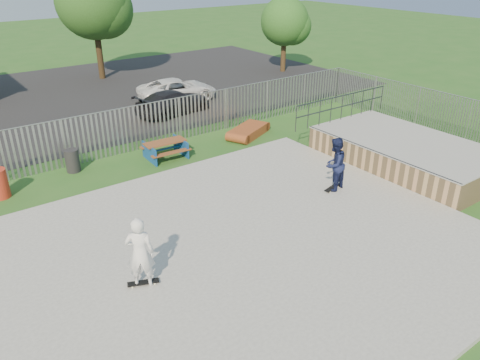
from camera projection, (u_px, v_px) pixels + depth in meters
ground at (228, 256)px, 13.36m from camera, size 120.00×120.00×0.00m
concrete_slab at (227, 254)px, 13.32m from camera, size 15.00×12.00×0.15m
quarter_pipe at (405, 152)px, 18.93m from camera, size 5.50×7.05×2.19m
fence at (177, 164)px, 16.79m from camera, size 26.04×16.02×2.00m
picnic_table at (165, 149)px, 19.70m from camera, size 1.81×1.52×0.74m
funbox at (248, 131)px, 22.19m from camera, size 2.39×1.87×0.43m
trash_bin_grey at (72, 161)px, 18.42m from camera, size 0.55×0.55×0.92m
parking_lot at (41, 103)px, 27.15m from camera, size 40.00×18.00×0.02m
car_dark at (174, 102)px, 25.11m from camera, size 4.57×2.49×1.26m
car_white at (177, 90)px, 27.36m from camera, size 4.89×2.87×1.28m
tree_mid at (93, 2)px, 30.44m from camera, size 4.82×4.82×7.44m
tree_right at (285, 22)px, 33.08m from camera, size 3.40×3.40×5.24m
skateboard_a at (332, 188)px, 16.84m from camera, size 0.82×0.37×0.08m
skateboard_b at (143, 283)px, 11.96m from camera, size 0.82×0.48×0.08m
skater_navy at (334, 164)px, 16.43m from camera, size 1.09×0.93×1.95m
skater_white at (140, 253)px, 11.56m from camera, size 0.85×0.77×1.95m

